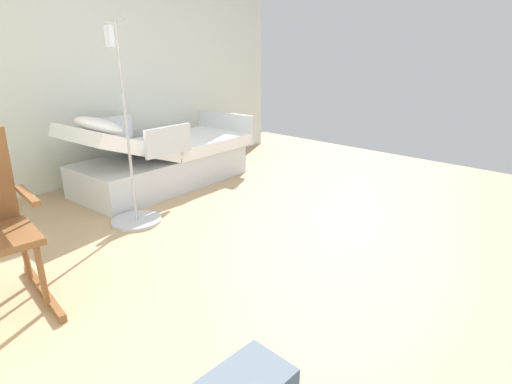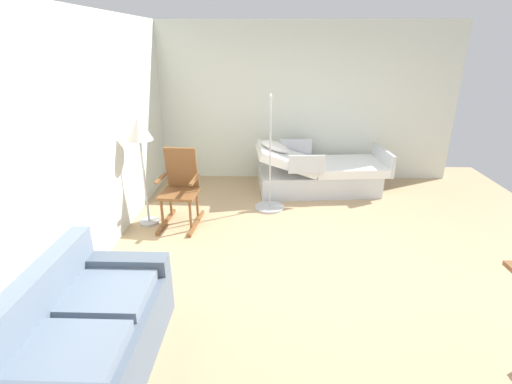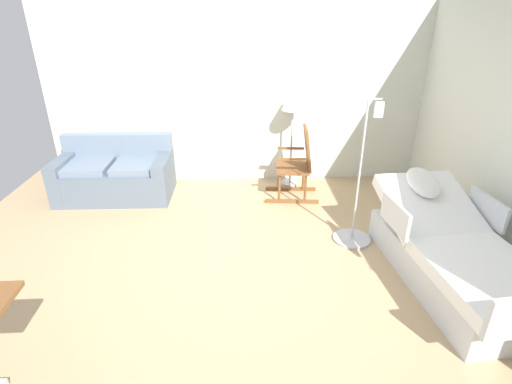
# 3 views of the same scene
# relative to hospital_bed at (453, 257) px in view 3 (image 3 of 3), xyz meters

# --- Properties ---
(ground_plane) EXTENTS (6.93, 6.93, 0.00)m
(ground_plane) POSITION_rel_hospital_bed_xyz_m (-2.09, 0.23, -0.29)
(ground_plane) COLOR tan
(back_wall) EXTENTS (5.75, 0.10, 2.70)m
(back_wall) POSITION_rel_hospital_bed_xyz_m (-2.09, 2.80, 1.06)
(back_wall) COLOR silver
(back_wall) RESTS_ON ground
(hospital_bed) EXTENTS (1.16, 2.19, 0.93)m
(hospital_bed) POSITION_rel_hospital_bed_xyz_m (0.00, 0.00, 0.00)
(hospital_bed) COLOR silver
(hospital_bed) RESTS_ON ground
(couch) EXTENTS (1.60, 0.86, 0.85)m
(couch) POSITION_rel_hospital_bed_xyz_m (-3.91, 2.18, 0.01)
(couch) COLOR slate
(couch) RESTS_ON ground
(rocking_chair) EXTENTS (0.79, 0.53, 1.05)m
(rocking_chair) POSITION_rel_hospital_bed_xyz_m (-1.27, 2.03, 0.21)
(rocking_chair) COLOR brown
(rocking_chair) RESTS_ON ground
(floor_lamp) EXTENTS (0.34, 0.34, 1.48)m
(floor_lamp) POSITION_rel_hospital_bed_xyz_m (-1.31, 2.49, 0.93)
(floor_lamp) COLOR #B2B5BA
(floor_lamp) RESTS_ON ground
(iv_pole) EXTENTS (0.44, 0.44, 1.69)m
(iv_pole) POSITION_rel_hospital_bed_xyz_m (-0.76, 0.81, -0.04)
(iv_pole) COLOR #B2B5BA
(iv_pole) RESTS_ON ground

